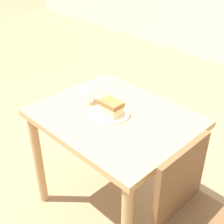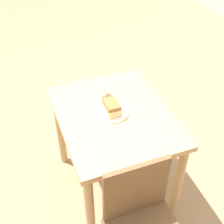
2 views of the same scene
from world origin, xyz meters
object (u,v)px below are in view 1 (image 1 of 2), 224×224
dining_table_near (114,133)px  cake_slice (111,107)px  coffee_mug (88,95)px  chair_near_window (197,220)px  plate (111,113)px

dining_table_near → cake_slice: cake_slice is taller
dining_table_near → coffee_mug: 0.29m
chair_near_window → plate: size_ratio=3.78×
dining_table_near → coffee_mug: bearing=-177.8°
chair_near_window → coffee_mug: (-0.88, 0.06, 0.34)m
dining_table_near → chair_near_window: bearing=-6.1°
cake_slice → chair_near_window: bearing=-4.9°
plate → cake_slice: bearing=-22.1°
plate → cake_slice: 0.05m
cake_slice → coffee_mug: (-0.21, 0.00, -0.01)m
dining_table_near → chair_near_window: size_ratio=1.05×
chair_near_window → coffee_mug: size_ratio=9.20×
cake_slice → coffee_mug: bearing=178.9°
dining_table_near → chair_near_window: 0.68m
coffee_mug → chair_near_window: bearing=-4.0°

